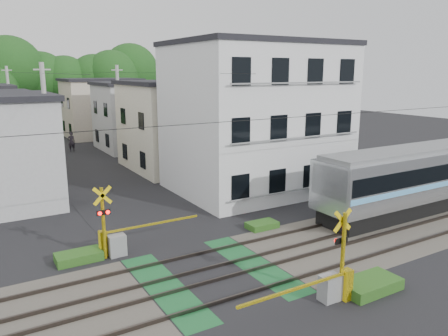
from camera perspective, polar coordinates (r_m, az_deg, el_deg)
ground at (r=16.91m, az=-1.58°, el=-13.86°), size 120.00×120.00×0.00m
track_bed at (r=16.89m, az=-1.58°, el=-13.75°), size 120.00×120.00×0.14m
crossing_signal_near at (r=15.39m, az=14.11°, el=-14.10°), size 4.74×0.65×3.09m
crossing_signal_far at (r=18.83m, az=-14.14°, el=-9.05°), size 4.74×0.65×3.09m
apartment_block at (r=27.86m, az=4.15°, el=6.62°), size 10.20×8.36×9.30m
houses_row at (r=40.12m, az=-19.74°, el=5.71°), size 22.07×31.35×6.80m
tree_hill at (r=62.68m, az=-24.33°, el=9.94°), size 40.00×12.85×11.86m
catenary at (r=19.21m, az=14.13°, el=0.69°), size 60.00×5.04×7.00m
utility_poles at (r=36.95m, az=-20.93°, el=6.40°), size 7.90×42.00×8.00m
pedestrian at (r=44.10m, az=-19.32°, el=3.26°), size 0.70×0.47×1.87m
weed_patches at (r=17.60m, az=3.68°, el=-12.11°), size 10.25×8.80×0.40m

